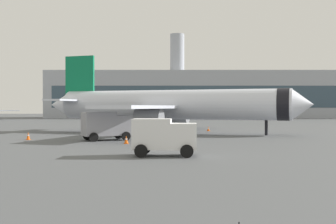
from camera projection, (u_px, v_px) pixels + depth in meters
airplane_at_gate at (169, 105)px, 54.20m from camera, size 34.83×31.84×10.50m
service_truck at (105, 125)px, 42.69m from camera, size 5.28×4.14×2.90m
cargo_van at (163, 135)px, 29.09m from camera, size 4.50×2.54×2.60m
safety_cone_near at (125, 140)px, 38.79m from camera, size 0.44×0.44×0.74m
safety_cone_mid at (27, 136)px, 43.35m from camera, size 0.44×0.44×0.80m
safety_cone_far at (207, 129)px, 59.03m from camera, size 0.44×0.44×0.66m
terminal_building at (215, 95)px, 130.83m from camera, size 102.57×19.96×26.07m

